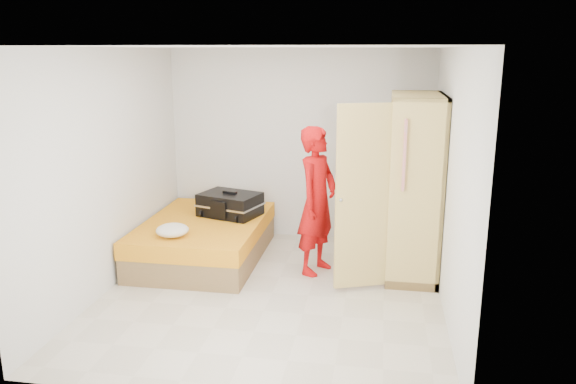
% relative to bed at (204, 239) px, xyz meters
% --- Properties ---
extents(room, '(4.00, 4.02, 2.60)m').
position_rel_bed_xyz_m(room, '(1.05, -0.90, 1.05)').
color(room, beige).
rests_on(room, ground).
extents(bed, '(1.42, 2.02, 0.50)m').
position_rel_bed_xyz_m(bed, '(0.00, 0.00, 0.00)').
color(bed, olive).
rests_on(bed, ground).
extents(wardrobe, '(1.14, 1.39, 2.10)m').
position_rel_bed_xyz_m(wardrobe, '(2.50, -0.05, 0.75)').
color(wardrobe, '#E5C870').
rests_on(wardrobe, ground).
extents(person, '(0.62, 0.74, 1.74)m').
position_rel_bed_xyz_m(person, '(1.45, -0.18, 0.62)').
color(person, red).
rests_on(person, ground).
extents(suitcase, '(0.87, 0.73, 0.32)m').
position_rel_bed_xyz_m(suitcase, '(0.27, 0.28, 0.39)').
color(suitcase, black).
rests_on(suitcase, bed).
extents(round_cushion, '(0.37, 0.37, 0.14)m').
position_rel_bed_xyz_m(round_cushion, '(-0.16, -0.65, 0.32)').
color(round_cushion, white).
rests_on(round_cushion, bed).
extents(pillow, '(0.56, 0.35, 0.09)m').
position_rel_bed_xyz_m(pillow, '(0.14, 0.85, 0.30)').
color(pillow, white).
rests_on(pillow, bed).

